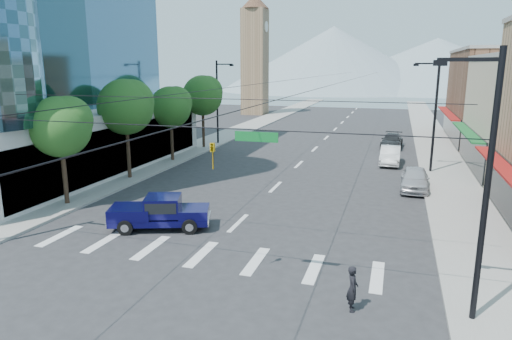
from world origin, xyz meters
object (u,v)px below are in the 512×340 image
object	(u,v)px
pickup_truck	(159,212)
parked_car_far	(392,141)
parked_car_mid	(390,155)
pedestrian	(353,288)
parked_car_near	(415,179)

from	to	relation	value
pickup_truck	parked_car_far	bearing A→B (deg)	49.34
parked_car_mid	pedestrian	bearing A→B (deg)	-90.97
pickup_truck	parked_car_near	xyz separation A→B (m)	(13.08, 12.08, -0.13)
parked_car_far	pedestrian	bearing A→B (deg)	-87.70
parked_car_far	pickup_truck	bearing A→B (deg)	-107.64
pedestrian	parked_car_near	distance (m)	17.68
parked_car_far	parked_car_mid	bearing A→B (deg)	-86.47
pedestrian	parked_car_far	distance (m)	34.54
pickup_truck	pedestrian	size ratio (longest dim) A/B	3.33
parked_car_mid	parked_car_far	xyz separation A→B (m)	(0.00, 8.58, -0.05)
parked_car_mid	pickup_truck	bearing A→B (deg)	-118.10
parked_car_near	parked_car_far	size ratio (longest dim) A/B	0.92
parked_car_near	parked_car_far	xyz separation A→B (m)	(-1.80, 17.04, -0.06)
parked_car_mid	parked_car_far	bearing A→B (deg)	90.68
parked_car_near	pickup_truck	bearing A→B (deg)	-135.60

